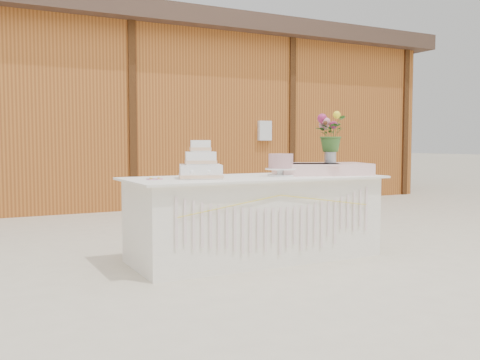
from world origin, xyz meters
The scene contains 9 objects.
ground centered at (0.00, 0.00, 0.00)m, with size 80.00×80.00×0.00m, color beige.
barn centered at (-0.01, 5.99, 1.68)m, with size 12.60×4.60×3.30m.
cake_table centered at (0.00, 0.00, 0.39)m, with size 2.40×1.00×0.77m.
wedding_cake centered at (-0.55, 0.00, 0.88)m, with size 0.47×0.47×0.34m.
pink_cake_stand centered at (0.24, -0.06, 0.89)m, with size 0.29×0.29×0.21m.
satin_runner centered at (0.74, -0.03, 0.83)m, with size 0.90×0.52×0.11m, color beige.
flower_vase centered at (0.83, -0.04, 0.96)m, with size 0.12×0.12×0.16m, color silver.
bouquet centered at (0.83, -0.04, 1.22)m, with size 0.32×0.28×0.36m, color #396628.
loose_flowers centered at (-0.95, 0.12, 0.78)m, with size 0.15×0.36×0.02m, color pink, non-canonical shape.
Camera 1 is at (-2.41, -4.34, 1.09)m, focal length 40.00 mm.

